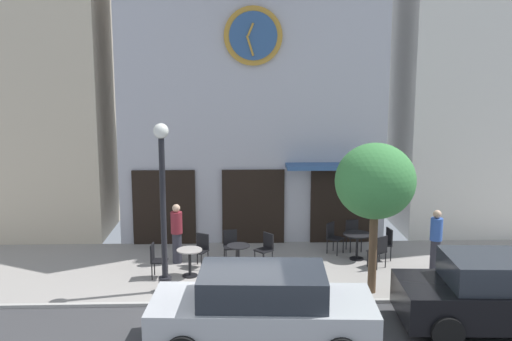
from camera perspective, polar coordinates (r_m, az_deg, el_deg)
ground_plane at (r=13.16m, az=-2.66°, el=-14.16°), size 24.35×11.03×0.13m
clock_building at (r=18.92m, az=-0.41°, el=11.45°), size 8.17×4.18×11.27m
neighbor_building_left at (r=20.42m, az=-22.71°, el=15.09°), size 5.62×3.18×14.87m
neighbor_building_right at (r=21.52m, az=22.38°, el=12.80°), size 6.54×4.28×13.37m
street_lamp at (r=14.05m, az=-9.04°, el=-3.63°), size 0.36×0.36×4.09m
street_tree at (r=13.96m, az=11.55°, el=-1.11°), size 1.90×1.71×3.64m
cafe_table_center at (r=15.41m, az=-6.49°, el=-8.46°), size 0.66×0.66×0.72m
cafe_table_rightmost at (r=15.69m, az=-1.73°, el=-8.15°), size 0.62×0.62×0.72m
cafe_table_leftmost at (r=16.84m, az=9.84°, el=-6.71°), size 0.80×0.80×0.75m
cafe_chair_facing_street at (r=16.11m, az=-5.40°, el=-7.49°), size 0.54×0.54×0.90m
cafe_chair_mid_row at (r=16.25m, az=11.93°, el=-7.51°), size 0.56×0.56×0.90m
cafe_chair_facing_wall at (r=17.65m, az=9.44°, el=-6.02°), size 0.46×0.46×0.90m
cafe_chair_under_awning at (r=16.98m, az=12.54°, el=-6.77°), size 0.46×0.46×0.90m
cafe_chair_corner at (r=15.41m, az=-9.70°, el=-8.41°), size 0.42×0.42×0.90m
cafe_chair_near_lamp at (r=17.31m, az=7.51°, el=-6.29°), size 0.56×0.56×0.90m
cafe_chair_right_end at (r=16.10m, az=0.96°, el=-7.45°), size 0.56×0.56×0.90m
cafe_chair_curbside at (r=16.40m, az=-2.48°, el=-7.14°), size 0.46×0.46×0.90m
pedestrian_maroon at (r=16.37m, az=-7.73°, el=-6.03°), size 0.45×0.45×1.67m
pedestrian_blue at (r=16.30m, az=17.13°, el=-6.47°), size 0.43×0.43×1.67m
parked_car_silver at (r=11.58m, az=0.63°, el=-13.38°), size 4.40×2.22×1.55m
parked_car_black at (r=13.35m, az=23.04°, el=-10.98°), size 4.39×2.20×1.55m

